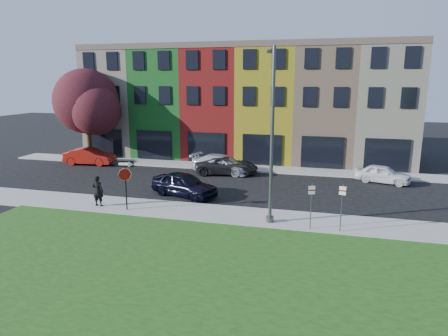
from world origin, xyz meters
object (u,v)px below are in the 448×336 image
(man, at_px, (98,191))
(street_lamp, at_px, (272,136))
(stop_sign, at_px, (125,175))
(sedan_near, at_px, (184,184))

(man, xyz_separation_m, street_lamp, (10.06, 0.02, 3.55))
(stop_sign, relative_size, man, 1.57)
(stop_sign, height_order, man, stop_sign)
(sedan_near, xyz_separation_m, street_lamp, (6.03, -3.52, 3.80))
(street_lamp, bearing_deg, man, 165.75)
(sedan_near, relative_size, street_lamp, 0.55)
(stop_sign, xyz_separation_m, sedan_near, (2.12, 3.74, -1.37))
(stop_sign, height_order, sedan_near, stop_sign)
(man, relative_size, sedan_near, 0.37)
(man, distance_m, street_lamp, 10.67)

